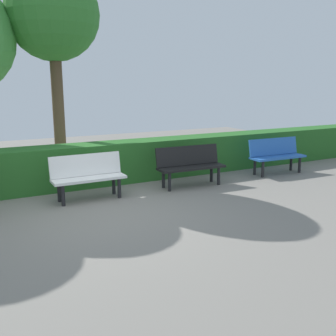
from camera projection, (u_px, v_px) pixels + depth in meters
ground_plane at (103, 212)px, 6.82m from camera, size 19.77×19.77×0.00m
bench_blue at (276, 154)px, 9.65m from camera, size 1.47×0.51×0.86m
bench_black at (190, 164)px, 8.47m from camera, size 1.52×0.52×0.86m
bench_white at (88, 175)px, 7.49m from camera, size 1.40×0.47×0.86m
hedge_row at (123, 161)px, 8.89m from camera, size 15.77×0.72×0.90m
tree_near at (53, 16)px, 8.90m from camera, size 2.12×2.12×4.80m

